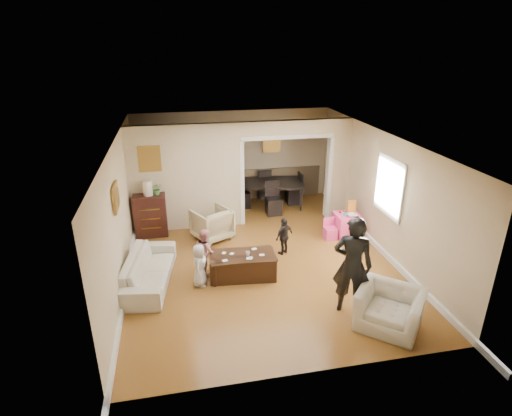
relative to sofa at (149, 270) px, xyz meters
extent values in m
plane|color=#935F26|center=(2.28, 0.64, -0.29)|extent=(7.00, 7.00, 0.00)
cube|color=#C7B991|center=(0.91, 2.44, 1.01)|extent=(2.75, 0.18, 2.60)
cube|color=#C7B991|center=(4.76, 2.44, 1.01)|extent=(0.55, 0.18, 2.60)
cube|color=#C7B991|center=(3.38, 2.44, 2.14)|extent=(2.22, 0.18, 0.35)
cube|color=white|center=(5.01, 0.24, 1.26)|extent=(0.03, 0.95, 1.10)
cube|color=brown|center=(0.08, 2.34, 1.56)|extent=(0.45, 0.03, 0.55)
cube|color=brown|center=(-0.43, 0.04, 1.51)|extent=(0.03, 0.55, 0.40)
cube|color=brown|center=(3.38, 4.08, 1.41)|extent=(0.45, 0.03, 0.55)
imported|color=beige|center=(0.00, 0.00, 0.00)|extent=(1.07, 2.08, 0.58)
imported|color=#C8B88B|center=(1.40, 1.72, 0.08)|extent=(1.08, 1.09, 0.74)
imported|color=beige|center=(3.91, -2.11, 0.04)|extent=(1.34, 1.33, 0.66)
cube|color=#371510|center=(-0.01, 2.17, 0.22)|extent=(0.75, 0.42, 1.03)
cylinder|color=beige|center=(-0.01, 2.17, 0.92)|extent=(0.22, 0.22, 0.36)
imported|color=#4A7A36|center=(0.19, 2.17, 0.88)|extent=(0.26, 0.23, 0.29)
cube|color=#341B10|center=(1.81, -0.12, -0.05)|extent=(1.34, 0.77, 0.48)
imported|color=silver|center=(1.91, -0.17, 0.23)|extent=(0.10, 0.10, 0.08)
cube|color=#FD428D|center=(4.59, 1.22, -0.02)|extent=(0.58, 0.58, 0.55)
cube|color=gold|center=(4.71, 1.32, 0.41)|extent=(0.20, 0.07, 0.30)
cylinder|color=#25B7BC|center=(4.49, 1.17, 0.30)|extent=(0.08, 0.08, 0.08)
cube|color=red|center=(4.47, 1.34, 0.28)|extent=(0.10, 0.08, 0.05)
imported|color=silver|center=(4.64, 1.10, 0.29)|extent=(0.24, 0.24, 0.06)
imported|color=black|center=(3.17, 3.50, 0.06)|extent=(2.15, 1.45, 0.70)
imported|color=black|center=(3.44, -1.59, 0.61)|extent=(0.78, 0.69, 1.79)
imported|color=silver|center=(0.96, -0.27, 0.14)|extent=(0.38, 0.48, 0.86)
imported|color=#C87D80|center=(1.11, 0.18, 0.19)|extent=(0.47, 0.54, 0.96)
imported|color=black|center=(2.86, 0.63, 0.14)|extent=(0.53, 0.45, 0.86)
cube|color=white|center=(1.47, 0.03, 0.19)|extent=(0.10, 0.11, 0.00)
cube|color=white|center=(1.92, -0.29, 0.19)|extent=(0.13, 0.11, 0.00)
cube|color=white|center=(2.19, -0.20, 0.19)|extent=(0.10, 0.09, 0.00)
cube|color=white|center=(1.62, -0.03, 0.19)|extent=(0.11, 0.12, 0.00)
cube|color=white|center=(2.09, 0.08, 0.19)|extent=(0.12, 0.10, 0.00)
cube|color=white|center=(1.45, -0.27, 0.19)|extent=(0.12, 0.11, 0.00)
cube|color=white|center=(1.96, -0.26, 0.19)|extent=(0.07, 0.08, 0.00)
camera|label=1|loc=(0.67, -7.15, 4.11)|focal=28.89mm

